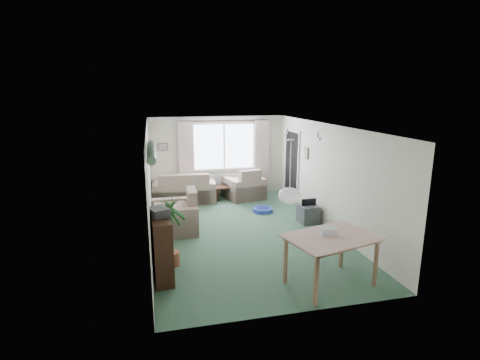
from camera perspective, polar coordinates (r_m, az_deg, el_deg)
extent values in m
plane|color=#32533D|center=(8.55, 0.47, -7.98)|extent=(6.50, 6.50, 0.00)
cube|color=white|center=(11.28, -2.45, 5.14)|extent=(1.80, 0.03, 1.30)
cube|color=black|center=(11.12, -2.41, 9.01)|extent=(2.60, 0.03, 0.03)
cube|color=beige|center=(11.06, -8.21, 3.64)|extent=(0.45, 0.08, 2.00)
cube|color=beige|center=(11.49, 3.31, 4.12)|extent=(0.45, 0.08, 2.00)
cube|color=white|center=(11.45, -2.36, -0.35)|extent=(1.20, 0.10, 0.55)
cube|color=black|center=(10.87, 7.90, 2.04)|extent=(0.03, 0.95, 2.00)
sphere|color=white|center=(6.05, 7.54, -2.39)|extent=(0.36, 0.36, 0.36)
cylinder|color=#196626|center=(5.50, -13.40, 4.31)|extent=(1.60, 1.60, 0.12)
sphere|color=silver|center=(9.25, 7.06, 7.74)|extent=(0.20, 0.20, 0.20)
sphere|color=silver|center=(8.26, 11.93, 6.89)|extent=(0.20, 0.20, 0.20)
cube|color=brown|center=(11.08, -11.67, 4.98)|extent=(0.28, 0.03, 0.22)
cube|color=brown|center=(9.86, 10.07, 4.05)|extent=(0.03, 0.24, 0.30)
cube|color=#C7AD97|center=(10.85, -8.51, -1.05)|extent=(1.82, 1.05, 0.88)
cube|color=#C9AE98|center=(11.10, 0.62, -0.46)|extent=(1.22, 1.18, 0.92)
cube|color=beige|center=(8.60, -10.03, -4.66)|extent=(1.04, 1.09, 0.96)
cube|color=black|center=(11.09, -1.56, -1.87)|extent=(0.89, 0.50, 0.39)
cube|color=brown|center=(11.05, -1.49, -0.45)|extent=(0.12, 0.03, 0.16)
cube|color=black|center=(6.53, -11.88, -10.03)|extent=(0.37, 0.92, 1.10)
cube|color=#303034|center=(6.34, -12.33, -4.79)|extent=(0.40, 0.43, 0.14)
cylinder|color=#1F551D|center=(6.89, -10.46, -7.49)|extent=(0.78, 0.78, 1.37)
cube|color=tan|center=(6.41, 13.60, -11.93)|extent=(1.50, 1.19, 0.83)
cube|color=silver|center=(6.31, 13.32, -7.66)|extent=(0.27, 0.22, 0.12)
cube|color=#37373C|center=(9.25, 10.37, -5.10)|extent=(0.45, 0.49, 0.43)
cylinder|color=navy|center=(9.96, 3.48, -4.54)|extent=(0.70, 0.70, 0.11)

